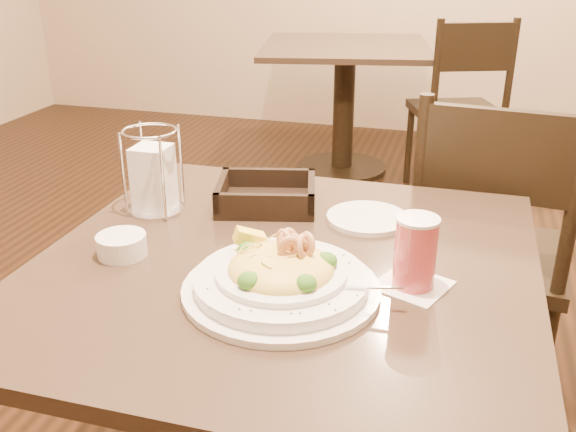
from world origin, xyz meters
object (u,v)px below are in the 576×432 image
(dining_chair_near, at_px, (489,248))
(drink_glass, at_px, (415,253))
(bread_basket, at_px, (266,197))
(side_plate, at_px, (367,218))
(pasta_bowl, at_px, (281,276))
(butter_ramekin, at_px, (122,245))
(napkin_caddy, at_px, (153,177))
(dining_chair_far, at_px, (460,104))
(background_table, at_px, (344,86))
(main_table, at_px, (285,363))

(dining_chair_near, height_order, drink_glass, dining_chair_near)
(bread_basket, relative_size, side_plate, 1.44)
(pasta_bowl, relative_size, bread_basket, 1.50)
(dining_chair_near, distance_m, side_plate, 0.56)
(pasta_bowl, height_order, butter_ramekin, pasta_bowl)
(dining_chair_near, xyz_separation_m, drink_glass, (-0.16, -0.68, 0.29))
(dining_chair_near, xyz_separation_m, pasta_bowl, (-0.36, -0.76, 0.26))
(bread_basket, bearing_deg, butter_ramekin, -121.92)
(side_plate, bearing_deg, napkin_caddy, -170.65)
(drink_glass, xyz_separation_m, side_plate, (-0.12, 0.25, -0.06))
(dining_chair_far, relative_size, bread_basket, 3.80)
(dining_chair_near, bearing_deg, butter_ramekin, 52.29)
(background_table, bearing_deg, napkin_caddy, -88.73)
(bread_basket, bearing_deg, napkin_caddy, -157.35)
(dining_chair_near, bearing_deg, side_plate, 63.72)
(dining_chair_near, relative_size, napkin_caddy, 5.06)
(pasta_bowl, relative_size, napkin_caddy, 2.00)
(napkin_caddy, bearing_deg, bread_basket, 22.65)
(dining_chair_far, height_order, pasta_bowl, dining_chair_far)
(dining_chair_far, relative_size, butter_ramekin, 10.13)
(dining_chair_near, height_order, dining_chair_far, same)
(drink_glass, bearing_deg, main_table, 172.44)
(bread_basket, height_order, butter_ramekin, bread_basket)
(napkin_caddy, xyz_separation_m, butter_ramekin, (0.03, -0.21, -0.06))
(background_table, relative_size, butter_ramekin, 11.49)
(pasta_bowl, xyz_separation_m, bread_basket, (-0.14, 0.35, -0.01))
(dining_chair_near, bearing_deg, main_table, 65.32)
(drink_glass, bearing_deg, butter_ramekin, -176.69)
(drink_glass, xyz_separation_m, napkin_caddy, (-0.57, 0.18, 0.02))
(dining_chair_near, bearing_deg, bread_basket, 45.66)
(bread_basket, bearing_deg, side_plate, -4.65)
(dining_chair_near, height_order, napkin_caddy, dining_chair_near)
(side_plate, bearing_deg, bread_basket, 175.35)
(dining_chair_near, relative_size, drink_glass, 6.41)
(main_table, xyz_separation_m, butter_ramekin, (-0.30, -0.06, 0.25))
(dining_chair_near, relative_size, dining_chair_far, 1.00)
(dining_chair_near, distance_m, dining_chair_far, 1.65)
(background_table, height_order, napkin_caddy, napkin_caddy)
(background_table, height_order, drink_glass, drink_glass)
(background_table, distance_m, napkin_caddy, 2.42)
(background_table, relative_size, side_plate, 6.19)
(dining_chair_far, height_order, side_plate, dining_chair_far)
(bread_basket, bearing_deg, background_table, 96.76)
(dining_chair_near, xyz_separation_m, napkin_caddy, (-0.72, -0.50, 0.31))
(dining_chair_far, height_order, butter_ramekin, dining_chair_far)
(drink_glass, xyz_separation_m, butter_ramekin, (-0.53, -0.03, -0.04))
(butter_ramekin, bearing_deg, pasta_bowl, -8.92)
(dining_chair_far, bearing_deg, drink_glass, 68.69)
(dining_chair_near, height_order, bread_basket, dining_chair_near)
(main_table, distance_m, drink_glass, 0.38)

